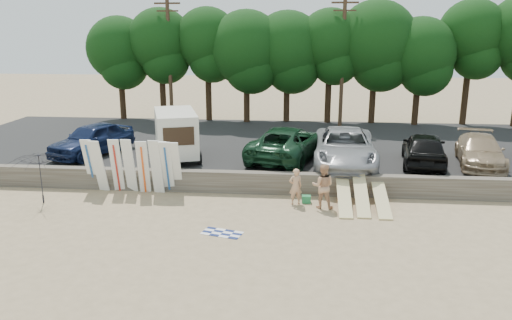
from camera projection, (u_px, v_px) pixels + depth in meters
The scene contains 29 objects.
ground at pixel (316, 219), 19.98m from camera, with size 120.00×120.00×0.00m, color tan.
seawall at pixel (315, 184), 22.74m from camera, with size 44.00×0.50×1.00m, color #6B6356.
parking_lot at pixel (312, 149), 29.99m from camera, with size 44.00×14.50×0.70m, color #282828.
treeline at pixel (318, 43), 35.08m from camera, with size 33.32×5.99×8.97m.
utility_poles at pixel (343, 58), 33.79m from camera, with size 25.80×0.26×9.00m.
box_trailer at pixel (176, 133), 25.94m from camera, with size 3.18×4.39×2.53m.
car_0 at pixel (92, 139), 26.92m from camera, with size 2.05×5.09×1.73m, color #121D40.
car_1 at pixel (287, 143), 26.04m from camera, with size 2.88×6.25×1.74m, color #12321D.
car_2 at pixel (345, 148), 24.94m from camera, with size 2.99×6.49×1.80m, color #9C9DA1.
car_3 at pixel (424, 149), 24.87m from camera, with size 2.02×5.01×1.71m, color black.
car_4 at pixel (480, 151), 24.95m from camera, with size 2.06×5.07×1.47m, color #9E8464.
surfboard_upright_0 at pixel (90, 164), 23.13m from camera, with size 0.50×0.06×2.60m, color white.
surfboard_upright_1 at pixel (99, 166), 22.85m from camera, with size 0.50×0.06×2.60m, color white.
surfboard_upright_2 at pixel (117, 165), 22.91m from camera, with size 0.50×0.06×2.60m, color white.
surfboard_upright_3 at pixel (129, 166), 22.87m from camera, with size 0.50×0.06×2.60m, color white.
surfboard_upright_4 at pixel (143, 167), 22.66m from camera, with size 0.50×0.06×2.60m, color white.
surfboard_upright_5 at pixel (156, 167), 22.64m from camera, with size 0.50×0.06×2.60m, color white.
surfboard_upright_6 at pixel (167, 167), 22.67m from camera, with size 0.50×0.06×2.60m, color white.
surfboard_upright_7 at pixel (165, 167), 22.80m from camera, with size 0.50×0.06×2.60m, color white.
surfboard_upright_8 at pixel (175, 167), 22.71m from camera, with size 0.50×0.06×2.60m, color white.
surfboard_low_0 at pixel (344, 196), 21.18m from camera, with size 0.56×3.00×0.07m, color beige.
surfboard_low_1 at pixel (361, 195), 21.17m from camera, with size 0.56×3.00×0.07m, color beige.
surfboard_low_2 at pixel (381, 199), 21.09m from camera, with size 0.56×3.00×0.07m, color beige.
beachgoer_a at pixel (296, 186), 21.44m from camera, with size 0.58×0.38×1.60m, color tan.
beachgoer_b at pixel (323, 186), 20.98m from camera, with size 0.93×0.73×1.92m, color tan.
cooler at pixel (306, 199), 21.78m from camera, with size 0.38×0.30×0.32m, color #238348.
gear_bag at pixel (342, 200), 21.88m from camera, with size 0.30×0.25×0.22m, color #C64C17.
beach_towel at pixel (222, 233), 18.59m from camera, with size 1.50×1.50×0.00m, color white.
beach_umbrella at pixel (40, 178), 21.42m from camera, with size 2.50×2.55×2.29m, color black.
Camera 1 is at (-0.66, -18.84, 7.44)m, focal length 35.00 mm.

